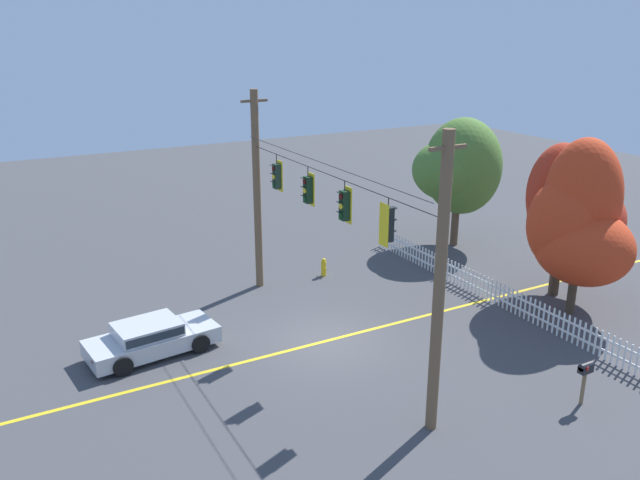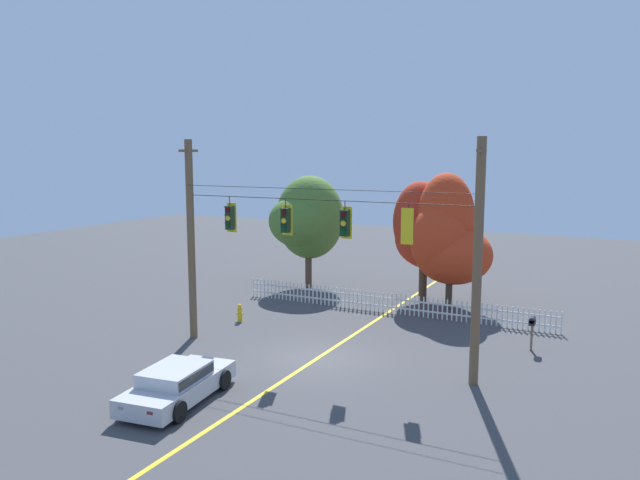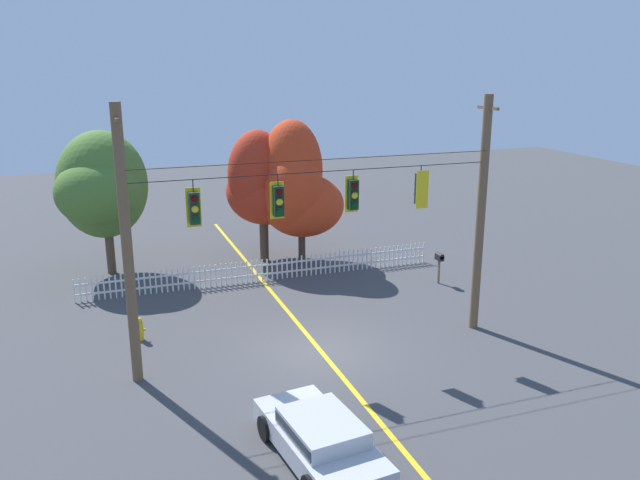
{
  "view_description": "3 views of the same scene",
  "coord_description": "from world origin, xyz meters",
  "px_view_note": "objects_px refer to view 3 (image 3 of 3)",
  "views": [
    {
      "loc": [
        17.61,
        -9.94,
        10.43
      ],
      "look_at": [
        0.03,
        -0.29,
        3.77
      ],
      "focal_mm": 36.14,
      "sensor_mm": 36.0,
      "label": 1
    },
    {
      "loc": [
        10.15,
        -19.95,
        7.69
      ],
      "look_at": [
        0.11,
        -0.04,
        4.49
      ],
      "focal_mm": 34.82,
      "sensor_mm": 36.0,
      "label": 2
    },
    {
      "loc": [
        -6.6,
        -18.18,
        9.23
      ],
      "look_at": [
        -0.13,
        -0.29,
        3.88
      ],
      "focal_mm": 36.12,
      "sensor_mm": 36.0,
      "label": 3
    }
  ],
  "objects_px": {
    "traffic_signal_northbound_secondary": "(420,189)",
    "roadside_mailbox": "(439,259)",
    "traffic_signal_westbound_side": "(278,201)",
    "traffic_signal_eastbound_side": "(194,208)",
    "autumn_oak_far_east": "(297,189)",
    "fire_hydrant": "(140,329)",
    "autumn_maple_near_fence": "(101,187)",
    "autumn_maple_mid": "(263,185)",
    "traffic_signal_southbound_primary": "(353,194)",
    "parked_car": "(320,437)"
  },
  "relations": [
    {
      "from": "traffic_signal_northbound_secondary",
      "to": "autumn_maple_mid",
      "type": "relative_size",
      "value": 0.22
    },
    {
      "from": "autumn_oak_far_east",
      "to": "parked_car",
      "type": "height_order",
      "value": "autumn_oak_far_east"
    },
    {
      "from": "autumn_maple_near_fence",
      "to": "traffic_signal_eastbound_side",
      "type": "bearing_deg",
      "value": -77.79
    },
    {
      "from": "traffic_signal_westbound_side",
      "to": "roadside_mailbox",
      "type": "relative_size",
      "value": 1.03
    },
    {
      "from": "traffic_signal_southbound_primary",
      "to": "autumn_oak_far_east",
      "type": "relative_size",
      "value": 0.2
    },
    {
      "from": "traffic_signal_northbound_secondary",
      "to": "parked_car",
      "type": "relative_size",
      "value": 0.31
    },
    {
      "from": "traffic_signal_westbound_side",
      "to": "fire_hydrant",
      "type": "bearing_deg",
      "value": 144.83
    },
    {
      "from": "traffic_signal_eastbound_side",
      "to": "autumn_maple_near_fence",
      "type": "height_order",
      "value": "autumn_maple_near_fence"
    },
    {
      "from": "traffic_signal_northbound_secondary",
      "to": "roadside_mailbox",
      "type": "height_order",
      "value": "traffic_signal_northbound_secondary"
    },
    {
      "from": "autumn_oak_far_east",
      "to": "fire_hydrant",
      "type": "xyz_separation_m",
      "value": [
        -7.72,
        -6.45,
        -3.11
      ]
    },
    {
      "from": "autumn_maple_mid",
      "to": "fire_hydrant",
      "type": "height_order",
      "value": "autumn_maple_mid"
    },
    {
      "from": "traffic_signal_southbound_primary",
      "to": "parked_car",
      "type": "distance_m",
      "value": 7.86
    },
    {
      "from": "traffic_signal_northbound_secondary",
      "to": "autumn_maple_near_fence",
      "type": "distance_m",
      "value": 14.52
    },
    {
      "from": "traffic_signal_southbound_primary",
      "to": "fire_hydrant",
      "type": "xyz_separation_m",
      "value": [
        -6.55,
        2.91,
        -4.76
      ]
    },
    {
      "from": "traffic_signal_northbound_secondary",
      "to": "autumn_maple_near_fence",
      "type": "xyz_separation_m",
      "value": [
        -9.64,
        10.78,
        -1.28
      ]
    },
    {
      "from": "autumn_maple_near_fence",
      "to": "roadside_mailbox",
      "type": "bearing_deg",
      "value": -25.25
    },
    {
      "from": "autumn_maple_mid",
      "to": "roadside_mailbox",
      "type": "xyz_separation_m",
      "value": [
        6.08,
        -5.9,
        -2.5
      ]
    },
    {
      "from": "traffic_signal_southbound_primary",
      "to": "traffic_signal_northbound_secondary",
      "type": "height_order",
      "value": "same"
    },
    {
      "from": "traffic_signal_northbound_secondary",
      "to": "autumn_oak_far_east",
      "type": "relative_size",
      "value": 0.21
    },
    {
      "from": "traffic_signal_westbound_side",
      "to": "traffic_signal_eastbound_side",
      "type": "bearing_deg",
      "value": 180.0
    },
    {
      "from": "traffic_signal_eastbound_side",
      "to": "autumn_maple_mid",
      "type": "height_order",
      "value": "autumn_maple_mid"
    },
    {
      "from": "traffic_signal_southbound_primary",
      "to": "autumn_maple_near_fence",
      "type": "relative_size",
      "value": 0.22
    },
    {
      "from": "autumn_maple_near_fence",
      "to": "autumn_maple_mid",
      "type": "height_order",
      "value": "autumn_maple_near_fence"
    },
    {
      "from": "traffic_signal_westbound_side",
      "to": "autumn_maple_mid",
      "type": "xyz_separation_m",
      "value": [
        2.28,
        10.44,
        -1.54
      ]
    },
    {
      "from": "traffic_signal_westbound_side",
      "to": "parked_car",
      "type": "xyz_separation_m",
      "value": [
        -0.68,
        -5.6,
        -4.53
      ]
    },
    {
      "from": "autumn_maple_near_fence",
      "to": "fire_hydrant",
      "type": "bearing_deg",
      "value": -84.78
    },
    {
      "from": "traffic_signal_eastbound_side",
      "to": "traffic_signal_southbound_primary",
      "type": "bearing_deg",
      "value": 0.0
    },
    {
      "from": "fire_hydrant",
      "to": "traffic_signal_southbound_primary",
      "type": "bearing_deg",
      "value": -23.91
    },
    {
      "from": "autumn_maple_mid",
      "to": "parked_car",
      "type": "distance_m",
      "value": 16.58
    },
    {
      "from": "traffic_signal_southbound_primary",
      "to": "parked_car",
      "type": "relative_size",
      "value": 0.31
    },
    {
      "from": "autumn_oak_far_east",
      "to": "fire_hydrant",
      "type": "height_order",
      "value": "autumn_oak_far_east"
    },
    {
      "from": "traffic_signal_westbound_side",
      "to": "traffic_signal_northbound_secondary",
      "type": "relative_size",
      "value": 1.0
    },
    {
      "from": "autumn_maple_near_fence",
      "to": "autumn_oak_far_east",
      "type": "relative_size",
      "value": 0.95
    },
    {
      "from": "traffic_signal_westbound_side",
      "to": "roadside_mailbox",
      "type": "bearing_deg",
      "value": 28.48
    },
    {
      "from": "traffic_signal_northbound_secondary",
      "to": "roadside_mailbox",
      "type": "bearing_deg",
      "value": 51.93
    },
    {
      "from": "traffic_signal_eastbound_side",
      "to": "fire_hydrant",
      "type": "distance_m",
      "value": 5.77
    },
    {
      "from": "traffic_signal_eastbound_side",
      "to": "autumn_oak_far_east",
      "type": "height_order",
      "value": "autumn_oak_far_east"
    },
    {
      "from": "autumn_maple_near_fence",
      "to": "roadside_mailbox",
      "type": "xyz_separation_m",
      "value": [
        13.2,
        -6.23,
        -2.81
      ]
    },
    {
      "from": "traffic_signal_southbound_primary",
      "to": "roadside_mailbox",
      "type": "height_order",
      "value": "traffic_signal_southbound_primary"
    },
    {
      "from": "traffic_signal_eastbound_side",
      "to": "roadside_mailbox",
      "type": "bearing_deg",
      "value": 22.63
    },
    {
      "from": "traffic_signal_southbound_primary",
      "to": "roadside_mailbox",
      "type": "distance_m",
      "value": 8.5
    },
    {
      "from": "roadside_mailbox",
      "to": "autumn_maple_near_fence",
      "type": "bearing_deg",
      "value": 154.75
    },
    {
      "from": "autumn_maple_mid",
      "to": "fire_hydrant",
      "type": "relative_size",
      "value": 7.63
    },
    {
      "from": "traffic_signal_eastbound_side",
      "to": "autumn_maple_near_fence",
      "type": "distance_m",
      "value": 11.08
    },
    {
      "from": "traffic_signal_eastbound_side",
      "to": "parked_car",
      "type": "height_order",
      "value": "traffic_signal_eastbound_side"
    },
    {
      "from": "autumn_maple_mid",
      "to": "traffic_signal_westbound_side",
      "type": "bearing_deg",
      "value": -102.33
    },
    {
      "from": "traffic_signal_westbound_side",
      "to": "traffic_signal_southbound_primary",
      "type": "bearing_deg",
      "value": 0.01
    },
    {
      "from": "traffic_signal_eastbound_side",
      "to": "autumn_oak_far_east",
      "type": "distance_m",
      "value": 11.29
    },
    {
      "from": "traffic_signal_eastbound_side",
      "to": "autumn_maple_near_fence",
      "type": "xyz_separation_m",
      "value": [
        -2.33,
        10.76,
        -1.21
      ]
    },
    {
      "from": "autumn_maple_near_fence",
      "to": "autumn_maple_mid",
      "type": "distance_m",
      "value": 7.14
    }
  ]
}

